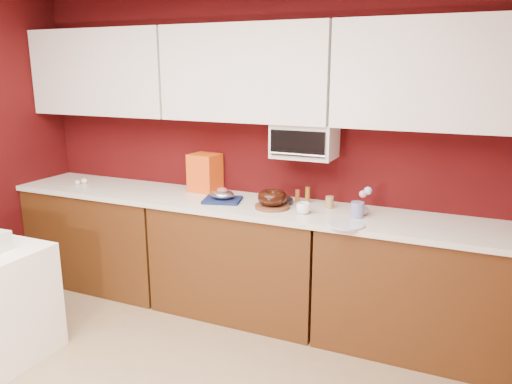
{
  "coord_description": "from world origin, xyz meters",
  "views": [
    {
      "loc": [
        1.6,
        -1.34,
        1.89
      ],
      "look_at": [
        0.18,
        1.84,
        1.02
      ],
      "focal_mm": 35.0,
      "sensor_mm": 36.0,
      "label": 1
    }
  ],
  "objects_px": {
    "foil_ham_nest": "(222,194)",
    "pandoro_box": "(205,173)",
    "toaster_oven": "(305,140)",
    "flower_vase": "(362,207)",
    "coffee_mug": "(303,207)",
    "blue_jar": "(357,210)",
    "bundt_cake": "(272,197)"
  },
  "relations": [
    {
      "from": "foil_ham_nest",
      "to": "pandoro_box",
      "type": "xyz_separation_m",
      "value": [
        -0.28,
        0.23,
        0.1
      ]
    },
    {
      "from": "toaster_oven",
      "to": "flower_vase",
      "type": "xyz_separation_m",
      "value": [
        0.47,
        -0.12,
        -0.42
      ]
    },
    {
      "from": "foil_ham_nest",
      "to": "flower_vase",
      "type": "xyz_separation_m",
      "value": [
        1.05,
        0.08,
        -0.0
      ]
    },
    {
      "from": "toaster_oven",
      "to": "coffee_mug",
      "type": "distance_m",
      "value": 0.51
    },
    {
      "from": "pandoro_box",
      "to": "blue_jar",
      "type": "height_order",
      "value": "pandoro_box"
    },
    {
      "from": "toaster_oven",
      "to": "foil_ham_nest",
      "type": "bearing_deg",
      "value": -161.12
    },
    {
      "from": "bundt_cake",
      "to": "foil_ham_nest",
      "type": "distance_m",
      "value": 0.42
    },
    {
      "from": "pandoro_box",
      "to": "coffee_mug",
      "type": "bearing_deg",
      "value": -11.92
    },
    {
      "from": "foil_ham_nest",
      "to": "blue_jar",
      "type": "xyz_separation_m",
      "value": [
        1.03,
        0.01,
        -0.0
      ]
    },
    {
      "from": "blue_jar",
      "to": "toaster_oven",
      "type": "bearing_deg",
      "value": 156.79
    },
    {
      "from": "coffee_mug",
      "to": "blue_jar",
      "type": "relative_size",
      "value": 0.89
    },
    {
      "from": "toaster_oven",
      "to": "foil_ham_nest",
      "type": "distance_m",
      "value": 0.75
    },
    {
      "from": "foil_ham_nest",
      "to": "pandoro_box",
      "type": "bearing_deg",
      "value": 140.34
    },
    {
      "from": "pandoro_box",
      "to": "flower_vase",
      "type": "distance_m",
      "value": 1.34
    },
    {
      "from": "toaster_oven",
      "to": "coffee_mug",
      "type": "relative_size",
      "value": 4.75
    },
    {
      "from": "pandoro_box",
      "to": "flower_vase",
      "type": "bearing_deg",
      "value": -1.31
    },
    {
      "from": "toaster_oven",
      "to": "pandoro_box",
      "type": "xyz_separation_m",
      "value": [
        -0.86,
        0.03,
        -0.32
      ]
    },
    {
      "from": "pandoro_box",
      "to": "blue_jar",
      "type": "distance_m",
      "value": 1.34
    },
    {
      "from": "foil_ham_nest",
      "to": "coffee_mug",
      "type": "distance_m",
      "value": 0.67
    },
    {
      "from": "toaster_oven",
      "to": "flower_vase",
      "type": "relative_size",
      "value": 4.2
    },
    {
      "from": "bundt_cake",
      "to": "coffee_mug",
      "type": "distance_m",
      "value": 0.26
    },
    {
      "from": "toaster_oven",
      "to": "coffee_mug",
      "type": "height_order",
      "value": "toaster_oven"
    },
    {
      "from": "flower_vase",
      "to": "coffee_mug",
      "type": "bearing_deg",
      "value": -159.8
    },
    {
      "from": "flower_vase",
      "to": "bundt_cake",
      "type": "bearing_deg",
      "value": -171.26
    },
    {
      "from": "pandoro_box",
      "to": "coffee_mug",
      "type": "xyz_separation_m",
      "value": [
        0.95,
        -0.29,
        -0.11
      ]
    },
    {
      "from": "foil_ham_nest",
      "to": "blue_jar",
      "type": "height_order",
      "value": "blue_jar"
    },
    {
      "from": "blue_jar",
      "to": "flower_vase",
      "type": "height_order",
      "value": "same"
    },
    {
      "from": "blue_jar",
      "to": "flower_vase",
      "type": "relative_size",
      "value": 1.0
    },
    {
      "from": "foil_ham_nest",
      "to": "blue_jar",
      "type": "distance_m",
      "value": 1.03
    },
    {
      "from": "foil_ham_nest",
      "to": "coffee_mug",
      "type": "height_order",
      "value": "coffee_mug"
    },
    {
      "from": "bundt_cake",
      "to": "blue_jar",
      "type": "distance_m",
      "value": 0.62
    },
    {
      "from": "toaster_oven",
      "to": "blue_jar",
      "type": "relative_size",
      "value": 4.22
    }
  ]
}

